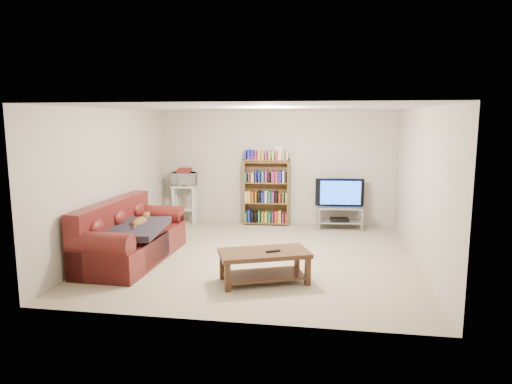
% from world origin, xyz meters
% --- Properties ---
extents(floor, '(5.00, 5.00, 0.00)m').
position_xyz_m(floor, '(0.00, 0.00, 0.00)').
color(floor, tan).
rests_on(floor, ground).
extents(ceiling, '(5.00, 5.00, 0.00)m').
position_xyz_m(ceiling, '(0.00, 0.00, 2.40)').
color(ceiling, white).
rests_on(ceiling, ground).
extents(wall_back, '(5.00, 0.00, 5.00)m').
position_xyz_m(wall_back, '(0.00, 2.50, 1.20)').
color(wall_back, beige).
rests_on(wall_back, ground).
extents(wall_front, '(5.00, 0.00, 5.00)m').
position_xyz_m(wall_front, '(0.00, -2.50, 1.20)').
color(wall_front, beige).
rests_on(wall_front, ground).
extents(wall_left, '(0.00, 5.00, 5.00)m').
position_xyz_m(wall_left, '(-2.50, 0.00, 1.20)').
color(wall_left, beige).
rests_on(wall_left, ground).
extents(wall_right, '(0.00, 5.00, 5.00)m').
position_xyz_m(wall_right, '(2.50, 0.00, 1.20)').
color(wall_right, beige).
rests_on(wall_right, ground).
extents(sofa, '(1.03, 2.25, 0.95)m').
position_xyz_m(sofa, '(-2.01, -0.54, 0.33)').
color(sofa, '#591817').
rests_on(sofa, floor).
extents(blanket, '(0.92, 1.15, 0.19)m').
position_xyz_m(blanket, '(-1.83, -0.70, 0.55)').
color(blanket, '#25212A').
rests_on(blanket, sofa).
extents(cat, '(0.26, 0.61, 0.18)m').
position_xyz_m(cat, '(-1.82, -0.50, 0.61)').
color(cat, brown).
rests_on(cat, sofa).
extents(coffee_table, '(1.35, 1.01, 0.44)m').
position_xyz_m(coffee_table, '(0.26, -1.20, 0.31)').
color(coffee_table, '#3D2515').
rests_on(coffee_table, floor).
extents(remote, '(0.20, 0.15, 0.02)m').
position_xyz_m(remote, '(0.39, -1.21, 0.45)').
color(remote, black).
rests_on(remote, coffee_table).
extents(tv_stand, '(0.95, 0.48, 0.46)m').
position_xyz_m(tv_stand, '(1.36, 2.13, 0.31)').
color(tv_stand, '#999EA3').
rests_on(tv_stand, floor).
extents(television, '(1.00, 0.21, 0.57)m').
position_xyz_m(television, '(1.36, 2.13, 0.74)').
color(television, black).
rests_on(television, tv_stand).
extents(dvd_player, '(0.39, 0.28, 0.06)m').
position_xyz_m(dvd_player, '(1.36, 2.13, 0.19)').
color(dvd_player, black).
rests_on(dvd_player, tv_stand).
extents(bookshelf, '(0.98, 0.35, 1.40)m').
position_xyz_m(bookshelf, '(-0.18, 2.29, 0.72)').
color(bookshelf, brown).
rests_on(bookshelf, floor).
extents(shelf_clutter, '(0.71, 0.24, 0.28)m').
position_xyz_m(shelf_clutter, '(-0.08, 2.31, 1.50)').
color(shelf_clutter, silver).
rests_on(shelf_clutter, bookshelf).
extents(microwave_stand, '(0.55, 0.42, 0.82)m').
position_xyz_m(microwave_stand, '(-1.94, 2.18, 0.52)').
color(microwave_stand, silver).
rests_on(microwave_stand, floor).
extents(microwave, '(0.54, 0.39, 0.28)m').
position_xyz_m(microwave, '(-1.94, 2.18, 0.96)').
color(microwave, silver).
rests_on(microwave, microwave_stand).
extents(game_boxes, '(0.32, 0.29, 0.05)m').
position_xyz_m(game_boxes, '(-1.94, 2.18, 1.12)').
color(game_boxes, maroon).
rests_on(game_boxes, microwave).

